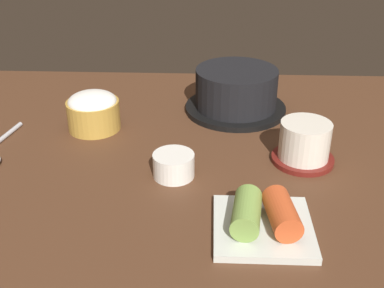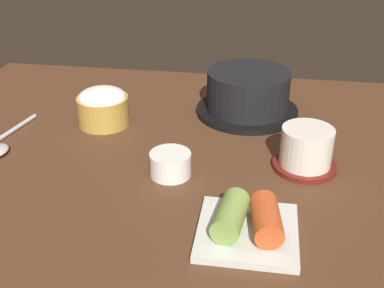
{
  "view_description": "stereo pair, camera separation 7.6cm",
  "coord_description": "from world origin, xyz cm",
  "px_view_note": "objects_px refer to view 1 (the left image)",
  "views": [
    {
      "loc": [
        4.83,
        -69.15,
        41.38
      ],
      "look_at": [
        2.0,
        -2.0,
        5.0
      ],
      "focal_mm": 45.51,
      "sensor_mm": 36.0,
      "label": 1
    },
    {
      "loc": [
        12.42,
        -68.4,
        41.38
      ],
      "look_at": [
        2.0,
        -2.0,
        5.0
      ],
      "focal_mm": 45.51,
      "sensor_mm": 36.0,
      "label": 2
    }
  ],
  "objects_px": {
    "stone_pot": "(236,91)",
    "tea_cup_with_saucer": "(304,143)",
    "kimchi_plate": "(264,219)",
    "rice_bowl": "(93,110)",
    "banchan_cup_center": "(174,164)"
  },
  "relations": [
    {
      "from": "tea_cup_with_saucer",
      "to": "kimchi_plate",
      "type": "xyz_separation_m",
      "value": [
        -0.08,
        -0.18,
        -0.02
      ]
    },
    {
      "from": "rice_bowl",
      "to": "tea_cup_with_saucer",
      "type": "distance_m",
      "value": 0.37
    },
    {
      "from": "tea_cup_with_saucer",
      "to": "kimchi_plate",
      "type": "relative_size",
      "value": 0.79
    },
    {
      "from": "stone_pot",
      "to": "tea_cup_with_saucer",
      "type": "xyz_separation_m",
      "value": [
        0.1,
        -0.19,
        -0.01
      ]
    },
    {
      "from": "stone_pot",
      "to": "rice_bowl",
      "type": "xyz_separation_m",
      "value": [
        -0.26,
        -0.09,
        -0.01
      ]
    },
    {
      "from": "rice_bowl",
      "to": "kimchi_plate",
      "type": "relative_size",
      "value": 0.74
    },
    {
      "from": "rice_bowl",
      "to": "banchan_cup_center",
      "type": "height_order",
      "value": "rice_bowl"
    },
    {
      "from": "tea_cup_with_saucer",
      "to": "kimchi_plate",
      "type": "bearing_deg",
      "value": -113.64
    },
    {
      "from": "stone_pot",
      "to": "kimchi_plate",
      "type": "relative_size",
      "value": 1.55
    },
    {
      "from": "tea_cup_with_saucer",
      "to": "banchan_cup_center",
      "type": "bearing_deg",
      "value": -165.56
    },
    {
      "from": "tea_cup_with_saucer",
      "to": "banchan_cup_center",
      "type": "distance_m",
      "value": 0.21
    },
    {
      "from": "rice_bowl",
      "to": "banchan_cup_center",
      "type": "distance_m",
      "value": 0.22
    },
    {
      "from": "stone_pot",
      "to": "banchan_cup_center",
      "type": "xyz_separation_m",
      "value": [
        -0.1,
        -0.24,
        -0.02
      ]
    },
    {
      "from": "banchan_cup_center",
      "to": "kimchi_plate",
      "type": "distance_m",
      "value": 0.18
    },
    {
      "from": "stone_pot",
      "to": "tea_cup_with_saucer",
      "type": "bearing_deg",
      "value": -62.32
    }
  ]
}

